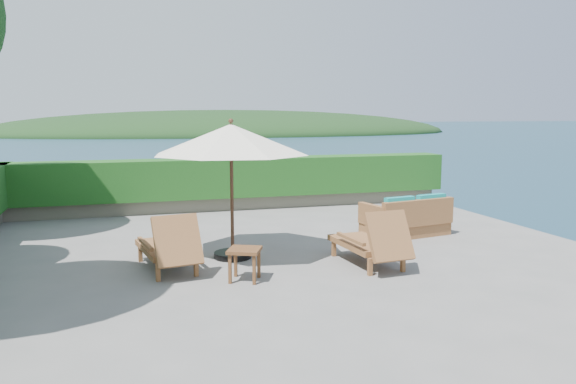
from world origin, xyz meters
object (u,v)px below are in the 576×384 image
object	(u,v)px
lounge_left	(169,246)
side_table	(245,254)
patio_umbrella	(231,141)
wicker_loveseat	(407,219)
lounge_right	(372,242)

from	to	relation	value
lounge_left	side_table	bearing A→B (deg)	-48.76
patio_umbrella	wicker_loveseat	distance (m)	4.27
lounge_left	wicker_loveseat	xyz separation A→B (m)	(4.97, 1.29, -0.08)
lounge_left	lounge_right	xyz separation A→B (m)	(3.25, -0.66, 0.00)
side_table	lounge_left	bearing A→B (deg)	140.92
lounge_left	side_table	size ratio (longest dim) A/B	2.90
lounge_right	side_table	bearing A→B (deg)	-179.48
patio_umbrella	side_table	bearing A→B (deg)	-93.52
lounge_left	side_table	world-z (taller)	lounge_left
lounge_right	wicker_loveseat	distance (m)	2.60
lounge_left	patio_umbrella	bearing A→B (deg)	15.38
lounge_right	side_table	world-z (taller)	lounge_right
lounge_left	side_table	xyz separation A→B (m)	(1.06, -0.86, -0.00)
side_table	wicker_loveseat	distance (m)	4.46
side_table	wicker_loveseat	world-z (taller)	wicker_loveseat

